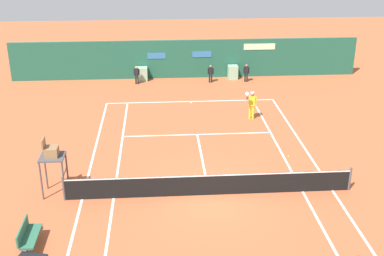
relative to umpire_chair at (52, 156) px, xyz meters
name	(u,v)px	position (x,y,z in m)	size (l,w,h in m)	color
ground_plane	(208,188)	(6.46, 0.00, -1.74)	(80.00, 80.00, 0.01)	#B25633
tennis_net	(209,184)	(6.46, -0.57, -1.23)	(12.10, 0.10, 1.07)	#4C4C51
sponsor_back_wall	(186,60)	(6.47, 16.40, -0.41)	(25.00, 1.02, 2.77)	#1E5642
umpire_chair	(52,156)	(0.00, 0.00, 0.00)	(1.00, 1.00, 2.55)	#47474C
player_bench	(28,234)	(-0.27, -3.71, -1.23)	(0.54, 1.51, 0.88)	#38383D
player_on_baseline	(252,103)	(9.75, 7.88, -0.75)	(0.80, 0.67, 1.86)	yellow
ball_kid_left_post	(246,72)	(10.68, 15.06, -1.01)	(0.42, 0.22, 1.28)	black
ball_kid_centre_post	(137,74)	(2.94, 15.06, -1.00)	(0.43, 0.22, 1.29)	black
ball_kid_right_post	(211,73)	(8.14, 15.06, -1.01)	(0.42, 0.18, 1.26)	black
tennis_ball_by_sideline	(258,108)	(10.46, 9.53, -1.71)	(0.07, 0.07, 0.07)	#CCE033
tennis_ball_mid_court	(288,156)	(10.68, 2.78, -1.71)	(0.07, 0.07, 0.07)	#CCE033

